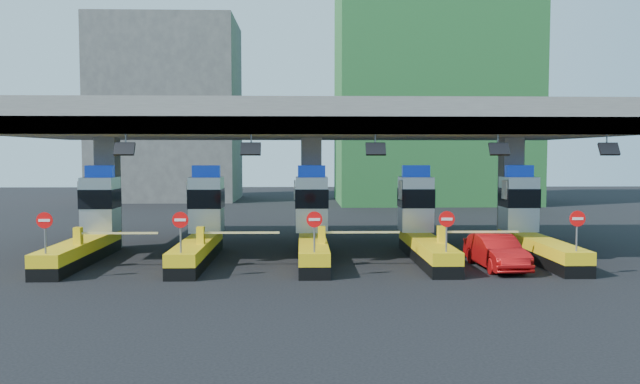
{
  "coord_description": "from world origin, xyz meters",
  "views": [
    {
      "loc": [
        -0.48,
        -27.86,
        4.73
      ],
      "look_at": [
        0.35,
        0.0,
        2.99
      ],
      "focal_mm": 35.0,
      "sensor_mm": 36.0,
      "label": 1
    }
  ],
  "objects": [
    {
      "name": "red_car",
      "position": [
        7.51,
        -2.74,
        0.7
      ],
      "size": [
        1.7,
        4.31,
        1.39
      ],
      "primitive_type": "imported",
      "rotation": [
        0.0,
        0.0,
        0.05
      ],
      "color": "#AF0D0E",
      "rests_on": "ground"
    },
    {
      "name": "bg_building_scaffold",
      "position": [
        12.0,
        32.0,
        14.0
      ],
      "size": [
        18.0,
        12.0,
        28.0
      ],
      "primitive_type": "cube",
      "color": "#1E5926",
      "rests_on": "ground"
    },
    {
      "name": "toll_lane_far_right",
      "position": [
        10.0,
        0.28,
        1.4
      ],
      "size": [
        4.43,
        8.0,
        4.16
      ],
      "color": "black",
      "rests_on": "ground"
    },
    {
      "name": "toll_lane_left",
      "position": [
        -5.0,
        0.28,
        1.4
      ],
      "size": [
        4.43,
        8.0,
        4.16
      ],
      "color": "black",
      "rests_on": "ground"
    },
    {
      "name": "toll_canopy",
      "position": [
        0.0,
        2.87,
        6.13
      ],
      "size": [
        28.0,
        12.09,
        7.0
      ],
      "color": "slate",
      "rests_on": "ground"
    },
    {
      "name": "bg_building_concrete",
      "position": [
        -14.0,
        36.0,
        9.0
      ],
      "size": [
        14.0,
        10.0,
        18.0
      ],
      "primitive_type": "cube",
      "color": "#4C4C49",
      "rests_on": "ground"
    },
    {
      "name": "toll_lane_center",
      "position": [
        0.0,
        0.28,
        1.4
      ],
      "size": [
        4.43,
        8.0,
        4.16
      ],
      "color": "black",
      "rests_on": "ground"
    },
    {
      "name": "toll_lane_right",
      "position": [
        5.0,
        0.28,
        1.4
      ],
      "size": [
        4.43,
        8.0,
        4.16
      ],
      "color": "black",
      "rests_on": "ground"
    },
    {
      "name": "ground",
      "position": [
        0.0,
        0.0,
        0.0
      ],
      "size": [
        120.0,
        120.0,
        0.0
      ],
      "primitive_type": "plane",
      "color": "black",
      "rests_on": "ground"
    },
    {
      "name": "toll_lane_far_left",
      "position": [
        -10.0,
        0.28,
        1.4
      ],
      "size": [
        4.43,
        8.0,
        4.16
      ],
      "color": "black",
      "rests_on": "ground"
    }
  ]
}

